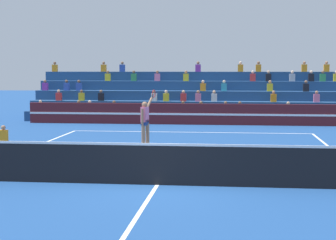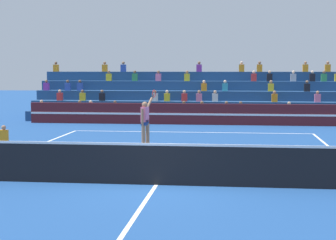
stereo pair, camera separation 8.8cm
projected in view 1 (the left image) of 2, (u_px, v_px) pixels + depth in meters
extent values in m
plane|color=navy|center=(157.00, 185.00, 14.14)|extent=(120.00, 120.00, 0.00)
cube|color=white|center=(191.00, 132.00, 25.91)|extent=(11.00, 0.10, 0.01)
cube|color=white|center=(180.00, 149.00, 20.50)|extent=(8.25, 0.10, 0.01)
cube|color=white|center=(157.00, 185.00, 14.14)|extent=(0.10, 12.85, 0.01)
cube|color=black|center=(157.00, 165.00, 14.09)|extent=(11.90, 0.02, 1.00)
cube|color=white|center=(157.00, 144.00, 14.04)|extent=(11.90, 0.04, 0.06)
cube|color=#51191E|center=(196.00, 114.00, 29.48)|extent=(18.00, 0.24, 1.10)
cube|color=white|center=(196.00, 114.00, 29.35)|extent=(18.00, 0.02, 0.10)
cube|color=navy|center=(197.00, 117.00, 30.77)|extent=(19.37, 0.95, 0.55)
cube|color=teal|center=(183.00, 108.00, 30.64)|extent=(0.32, 0.22, 0.44)
sphere|color=brown|center=(183.00, 103.00, 30.61)|extent=(0.18, 0.18, 0.18)
cube|color=#B2B2B7|center=(114.00, 108.00, 31.07)|extent=(0.32, 0.22, 0.44)
sphere|color=brown|center=(114.00, 102.00, 31.04)|extent=(0.18, 0.18, 0.18)
cube|color=orange|center=(41.00, 107.00, 31.54)|extent=(0.32, 0.22, 0.44)
sphere|color=tan|center=(40.00, 102.00, 31.51)|extent=(0.18, 0.18, 0.18)
cube|color=teal|center=(79.00, 108.00, 31.29)|extent=(0.32, 0.22, 0.44)
sphere|color=brown|center=(79.00, 102.00, 31.26)|extent=(0.18, 0.18, 0.18)
cube|color=teal|center=(288.00, 109.00, 30.01)|extent=(0.32, 0.22, 0.44)
sphere|color=tan|center=(288.00, 103.00, 29.98)|extent=(0.18, 0.18, 0.18)
cube|color=red|center=(90.00, 108.00, 31.22)|extent=(0.32, 0.22, 0.44)
sphere|color=beige|center=(90.00, 102.00, 31.19)|extent=(0.18, 0.18, 0.18)
cube|color=teal|center=(240.00, 109.00, 30.30)|extent=(0.32, 0.22, 0.44)
sphere|color=brown|center=(240.00, 103.00, 30.27)|extent=(0.18, 0.18, 0.18)
cube|color=#2D4CA5|center=(226.00, 109.00, 30.38)|extent=(0.32, 0.22, 0.44)
sphere|color=brown|center=(226.00, 103.00, 30.35)|extent=(0.18, 0.18, 0.18)
cube|color=yellow|center=(201.00, 109.00, 30.53)|extent=(0.32, 0.22, 0.44)
sphere|color=brown|center=(201.00, 103.00, 30.50)|extent=(0.18, 0.18, 0.18)
cube|color=navy|center=(198.00, 111.00, 31.68)|extent=(19.37, 0.95, 1.10)
cube|color=black|center=(101.00, 97.00, 32.06)|extent=(0.32, 0.22, 0.44)
sphere|color=brown|center=(101.00, 91.00, 32.04)|extent=(0.18, 0.18, 0.18)
cube|color=pink|center=(316.00, 98.00, 30.72)|extent=(0.32, 0.22, 0.44)
sphere|color=#9E7051|center=(317.00, 92.00, 30.69)|extent=(0.18, 0.18, 0.18)
cube|color=silver|center=(154.00, 97.00, 31.72)|extent=(0.32, 0.22, 0.44)
sphere|color=#9E7051|center=(154.00, 92.00, 31.69)|extent=(0.18, 0.18, 0.18)
cube|color=red|center=(59.00, 97.00, 32.34)|extent=(0.32, 0.22, 0.44)
sphere|color=tan|center=(59.00, 91.00, 32.31)|extent=(0.18, 0.18, 0.18)
cube|color=orange|center=(274.00, 98.00, 30.98)|extent=(0.32, 0.22, 0.44)
sphere|color=#9E7051|center=(274.00, 92.00, 30.95)|extent=(0.18, 0.18, 0.18)
cube|color=pink|center=(198.00, 98.00, 31.44)|extent=(0.32, 0.22, 0.44)
sphere|color=#9E7051|center=(198.00, 92.00, 31.42)|extent=(0.18, 0.18, 0.18)
cube|color=silver|center=(214.00, 98.00, 31.34)|extent=(0.32, 0.22, 0.44)
sphere|color=tan|center=(214.00, 92.00, 31.32)|extent=(0.18, 0.18, 0.18)
cube|color=yellow|center=(166.00, 97.00, 31.65)|extent=(0.32, 0.22, 0.44)
sphere|color=beige|center=(166.00, 92.00, 31.62)|extent=(0.18, 0.18, 0.18)
cube|color=yellow|center=(82.00, 97.00, 32.19)|extent=(0.32, 0.22, 0.44)
sphere|color=brown|center=(81.00, 91.00, 32.16)|extent=(0.18, 0.18, 0.18)
cube|color=red|center=(183.00, 97.00, 31.54)|extent=(0.32, 0.22, 0.44)
sphere|color=tan|center=(183.00, 92.00, 31.51)|extent=(0.18, 0.18, 0.18)
cube|color=navy|center=(199.00, 105.00, 32.60)|extent=(19.37, 0.95, 1.65)
cube|color=yellow|center=(270.00, 87.00, 31.88)|extent=(0.32, 0.22, 0.44)
sphere|color=#9E7051|center=(270.00, 82.00, 31.86)|extent=(0.18, 0.18, 0.18)
cube|color=purple|center=(45.00, 87.00, 33.36)|extent=(0.32, 0.22, 0.44)
sphere|color=brown|center=(45.00, 81.00, 33.33)|extent=(0.18, 0.18, 0.18)
cube|color=#2D4CA5|center=(67.00, 87.00, 33.21)|extent=(0.32, 0.22, 0.44)
sphere|color=brown|center=(67.00, 81.00, 33.18)|extent=(0.18, 0.18, 0.18)
cube|color=orange|center=(203.00, 87.00, 32.31)|extent=(0.32, 0.22, 0.44)
sphere|color=beige|center=(203.00, 82.00, 32.28)|extent=(0.18, 0.18, 0.18)
cube|color=#2D4CA5|center=(79.00, 87.00, 33.13)|extent=(0.32, 0.22, 0.44)
sphere|color=brown|center=(79.00, 81.00, 33.10)|extent=(0.18, 0.18, 0.18)
cube|color=teal|center=(224.00, 87.00, 32.18)|extent=(0.32, 0.22, 0.44)
sphere|color=beige|center=(224.00, 82.00, 32.15)|extent=(0.18, 0.18, 0.18)
cube|color=black|center=(306.00, 88.00, 31.66)|extent=(0.32, 0.22, 0.44)
sphere|color=brown|center=(306.00, 82.00, 31.63)|extent=(0.18, 0.18, 0.18)
cube|color=navy|center=(200.00, 99.00, 33.51)|extent=(19.37, 0.95, 2.20)
cube|color=pink|center=(157.00, 77.00, 33.51)|extent=(0.32, 0.22, 0.44)
sphere|color=brown|center=(157.00, 72.00, 33.48)|extent=(0.18, 0.18, 0.18)
cube|color=red|center=(253.00, 77.00, 32.88)|extent=(0.32, 0.22, 0.44)
sphere|color=beige|center=(253.00, 72.00, 32.85)|extent=(0.18, 0.18, 0.18)
cube|color=#338C4C|center=(134.00, 77.00, 33.67)|extent=(0.32, 0.22, 0.44)
sphere|color=brown|center=(134.00, 72.00, 33.64)|extent=(0.18, 0.18, 0.18)
cube|color=black|center=(311.00, 78.00, 32.51)|extent=(0.32, 0.22, 0.44)
sphere|color=beige|center=(311.00, 72.00, 32.48)|extent=(0.18, 0.18, 0.18)
cube|color=yellow|center=(108.00, 77.00, 33.85)|extent=(0.32, 0.22, 0.44)
sphere|color=brown|center=(108.00, 72.00, 33.82)|extent=(0.18, 0.18, 0.18)
cube|color=black|center=(268.00, 77.00, 32.78)|extent=(0.32, 0.22, 0.44)
sphere|color=tan|center=(269.00, 72.00, 32.75)|extent=(0.18, 0.18, 0.18)
cube|color=#B2B2B7|center=(292.00, 78.00, 32.63)|extent=(0.32, 0.22, 0.44)
sphere|color=beige|center=(292.00, 72.00, 32.60)|extent=(0.18, 0.18, 0.18)
cube|color=yellow|center=(186.00, 77.00, 33.32)|extent=(0.32, 0.22, 0.44)
sphere|color=#9E7051|center=(186.00, 72.00, 33.29)|extent=(0.18, 0.18, 0.18)
cube|color=#338C4C|center=(323.00, 78.00, 32.43)|extent=(0.32, 0.22, 0.44)
sphere|color=brown|center=(323.00, 72.00, 32.40)|extent=(0.18, 0.18, 0.18)
cube|color=yellow|center=(336.00, 78.00, 32.35)|extent=(0.32, 0.22, 0.44)
sphere|color=beige|center=(336.00, 72.00, 32.32)|extent=(0.18, 0.18, 0.18)
cube|color=navy|center=(201.00, 94.00, 34.43)|extent=(19.37, 0.95, 2.75)
cube|color=orange|center=(326.00, 68.00, 33.28)|extent=(0.32, 0.22, 0.44)
sphere|color=#9E7051|center=(327.00, 63.00, 33.25)|extent=(0.18, 0.18, 0.18)
cube|color=purple|center=(198.00, 68.00, 34.14)|extent=(0.32, 0.22, 0.44)
sphere|color=brown|center=(198.00, 63.00, 34.11)|extent=(0.18, 0.18, 0.18)
cube|color=orange|center=(241.00, 68.00, 33.85)|extent=(0.32, 0.22, 0.44)
sphere|color=beige|center=(241.00, 63.00, 33.82)|extent=(0.18, 0.18, 0.18)
cube|color=orange|center=(304.00, 68.00, 33.43)|extent=(0.32, 0.22, 0.44)
sphere|color=#9E7051|center=(304.00, 63.00, 33.40)|extent=(0.18, 0.18, 0.18)
cube|color=#2D4CA5|center=(122.00, 68.00, 34.66)|extent=(0.32, 0.22, 0.44)
sphere|color=brown|center=(122.00, 63.00, 34.63)|extent=(0.18, 0.18, 0.18)
cube|color=orange|center=(258.00, 68.00, 33.73)|extent=(0.32, 0.22, 0.44)
sphere|color=brown|center=(258.00, 63.00, 33.70)|extent=(0.18, 0.18, 0.18)
cube|color=orange|center=(55.00, 68.00, 35.14)|extent=(0.32, 0.22, 0.44)
sphere|color=brown|center=(55.00, 63.00, 35.11)|extent=(0.18, 0.18, 0.18)
cube|color=orange|center=(104.00, 68.00, 34.79)|extent=(0.32, 0.22, 0.44)
sphere|color=brown|center=(104.00, 63.00, 34.76)|extent=(0.18, 0.18, 0.18)
cube|color=black|center=(4.00, 146.00, 20.78)|extent=(0.28, 0.36, 0.12)
cube|color=black|center=(4.00, 143.00, 20.77)|extent=(0.28, 0.24, 0.18)
cube|color=orange|center=(4.00, 135.00, 20.74)|extent=(0.30, 0.18, 0.40)
sphere|color=#9E7051|center=(3.00, 127.00, 20.72)|extent=(0.17, 0.17, 0.17)
cylinder|color=#9E7051|center=(143.00, 136.00, 20.74)|extent=(0.14, 0.14, 0.90)
cylinder|color=#9E7051|center=(148.00, 135.00, 20.92)|extent=(0.14, 0.14, 0.90)
cube|color=navy|center=(145.00, 122.00, 20.78)|extent=(0.27, 0.36, 0.20)
cube|color=pink|center=(145.00, 114.00, 20.76)|extent=(0.28, 0.40, 0.56)
sphere|color=#9E7051|center=(145.00, 105.00, 20.72)|extent=(0.22, 0.22, 0.22)
cube|color=white|center=(142.00, 147.00, 20.79)|extent=(0.28, 0.18, 0.09)
cube|color=white|center=(147.00, 146.00, 20.97)|extent=(0.28, 0.18, 0.09)
cylinder|color=#9E7051|center=(142.00, 117.00, 20.54)|extent=(0.09, 0.09, 0.56)
cylinder|color=#9E7051|center=(149.00, 103.00, 21.16)|extent=(0.21, 0.55, 0.42)
cylinder|color=black|center=(152.00, 97.00, 21.44)|extent=(0.08, 0.20, 0.15)
torus|color=#B21E1E|center=(154.00, 94.00, 21.57)|extent=(0.12, 0.42, 0.43)
sphere|color=#C6DB33|center=(291.00, 146.00, 20.95)|extent=(0.07, 0.07, 0.07)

